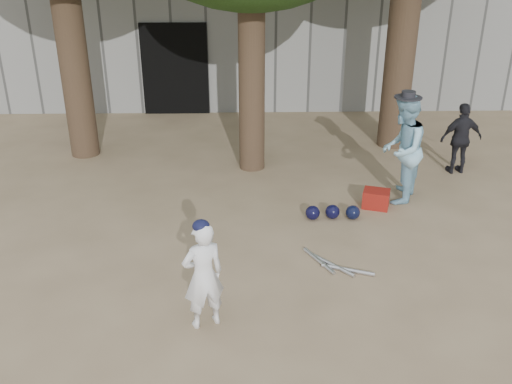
{
  "coord_description": "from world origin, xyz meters",
  "views": [
    {
      "loc": [
        0.43,
        -6.03,
        4.22
      ],
      "look_at": [
        0.6,
        1.0,
        0.95
      ],
      "focal_mm": 40.0,
      "sensor_mm": 36.0,
      "label": 1
    }
  ],
  "objects_px": {
    "spectator_dark": "(461,139)",
    "spectator_blue": "(402,150)",
    "red_bag": "(376,199)",
    "boy_player": "(203,276)"
  },
  "relations": [
    {
      "from": "spectator_dark",
      "to": "red_bag",
      "type": "xyz_separation_m",
      "value": [
        -1.85,
        -1.45,
        -0.52
      ]
    },
    {
      "from": "spectator_blue",
      "to": "red_bag",
      "type": "xyz_separation_m",
      "value": [
        -0.43,
        -0.28,
        -0.76
      ]
    },
    {
      "from": "spectator_dark",
      "to": "red_bag",
      "type": "bearing_deg",
      "value": 31.89
    },
    {
      "from": "boy_player",
      "to": "spectator_dark",
      "type": "distance_m",
      "value": 6.35
    },
    {
      "from": "spectator_dark",
      "to": "red_bag",
      "type": "distance_m",
      "value": 2.41
    },
    {
      "from": "boy_player",
      "to": "red_bag",
      "type": "distance_m",
      "value": 4.05
    },
    {
      "from": "spectator_blue",
      "to": "red_bag",
      "type": "height_order",
      "value": "spectator_blue"
    },
    {
      "from": "spectator_dark",
      "to": "spectator_blue",
      "type": "bearing_deg",
      "value": 33.18
    },
    {
      "from": "red_bag",
      "to": "boy_player",
      "type": "bearing_deg",
      "value": -131.34
    },
    {
      "from": "red_bag",
      "to": "spectator_blue",
      "type": "bearing_deg",
      "value": 33.44
    }
  ]
}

